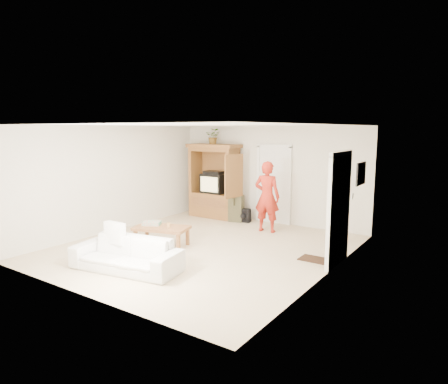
# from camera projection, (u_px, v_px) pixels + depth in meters

# --- Properties ---
(floor) EXTENTS (6.00, 6.00, 0.00)m
(floor) POSITION_uv_depth(u_px,v_px,m) (203.00, 248.00, 8.56)
(floor) COLOR tan
(floor) RESTS_ON ground
(ceiling) EXTENTS (6.00, 6.00, 0.00)m
(ceiling) POSITION_uv_depth(u_px,v_px,m) (202.00, 125.00, 8.15)
(ceiling) COLOR white
(ceiling) RESTS_ON floor
(wall_back) EXTENTS (5.50, 0.00, 5.50)m
(wall_back) POSITION_uv_depth(u_px,v_px,m) (269.00, 175.00, 10.80)
(wall_back) COLOR silver
(wall_back) RESTS_ON floor
(wall_front) EXTENTS (5.50, 0.00, 5.50)m
(wall_front) POSITION_uv_depth(u_px,v_px,m) (79.00, 213.00, 5.91)
(wall_front) COLOR silver
(wall_front) RESTS_ON floor
(wall_left) EXTENTS (0.00, 6.00, 6.00)m
(wall_left) POSITION_uv_depth(u_px,v_px,m) (114.00, 179.00, 9.88)
(wall_left) COLOR silver
(wall_left) RESTS_ON floor
(wall_right) EXTENTS (0.00, 6.00, 6.00)m
(wall_right) POSITION_uv_depth(u_px,v_px,m) (330.00, 201.00, 6.82)
(wall_right) COLOR silver
(wall_right) RESTS_ON floor
(armoire) EXTENTS (1.82, 1.14, 2.10)m
(armoire) POSITION_uv_depth(u_px,v_px,m) (215.00, 186.00, 11.46)
(armoire) COLOR brown
(armoire) RESTS_ON floor
(door_back) EXTENTS (0.85, 0.05, 2.04)m
(door_back) POSITION_uv_depth(u_px,v_px,m) (274.00, 185.00, 10.74)
(door_back) COLOR white
(door_back) RESTS_ON floor
(doorway_right) EXTENTS (0.05, 0.90, 2.04)m
(doorway_right) POSITION_uv_depth(u_px,v_px,m) (339.00, 211.00, 7.37)
(doorway_right) COLOR black
(doorway_right) RESTS_ON floor
(framed_picture) EXTENTS (0.03, 0.60, 0.48)m
(framed_picture) POSITION_uv_depth(u_px,v_px,m) (361.00, 174.00, 8.34)
(framed_picture) COLOR black
(framed_picture) RESTS_ON wall_right
(doormat) EXTENTS (0.60, 0.40, 0.02)m
(doormat) POSITION_uv_depth(u_px,v_px,m) (315.00, 259.00, 7.77)
(doormat) COLOR #382316
(doormat) RESTS_ON floor
(plant) EXTENTS (0.49, 0.46, 0.44)m
(plant) POSITION_uv_depth(u_px,v_px,m) (213.00, 136.00, 11.23)
(plant) COLOR #4C7238
(plant) RESTS_ON armoire
(man) EXTENTS (0.69, 0.50, 1.76)m
(man) POSITION_uv_depth(u_px,v_px,m) (267.00, 197.00, 9.80)
(man) COLOR #A72316
(man) RESTS_ON floor
(sofa) EXTENTS (2.12, 1.13, 0.59)m
(sofa) POSITION_uv_depth(u_px,v_px,m) (126.00, 254.00, 7.18)
(sofa) COLOR silver
(sofa) RESTS_ON floor
(coffee_table) EXTENTS (1.28, 0.93, 0.43)m
(coffee_table) POSITION_uv_depth(u_px,v_px,m) (162.00, 229.00, 8.65)
(coffee_table) COLOR #9D6936
(coffee_table) RESTS_ON floor
(towel) EXTENTS (0.47, 0.43, 0.08)m
(towel) POSITION_uv_depth(u_px,v_px,m) (152.00, 223.00, 8.80)
(towel) COLOR #FE5854
(towel) RESTS_ON coffee_table
(candle) EXTENTS (0.08, 0.08, 0.10)m
(candle) POSITION_uv_depth(u_px,v_px,m) (169.00, 225.00, 8.59)
(candle) COLOR tan
(candle) RESTS_ON coffee_table
(backpack_black) EXTENTS (0.31, 0.20, 0.36)m
(backpack_black) POSITION_uv_depth(u_px,v_px,m) (245.00, 216.00, 10.87)
(backpack_black) COLOR black
(backpack_black) RESTS_ON floor
(backpack_olive) EXTENTS (0.44, 0.36, 0.73)m
(backpack_olive) POSITION_uv_depth(u_px,v_px,m) (236.00, 208.00, 10.96)
(backpack_olive) COLOR #47442B
(backpack_olive) RESTS_ON floor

